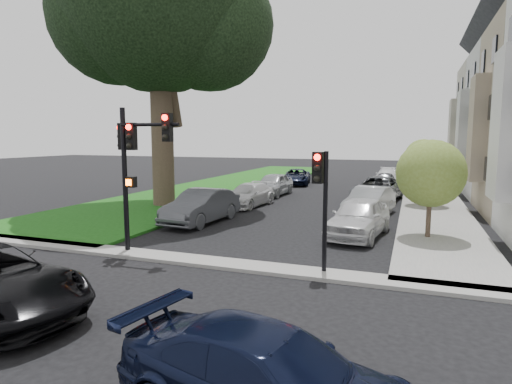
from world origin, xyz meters
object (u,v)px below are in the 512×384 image
(small_tree_a, at_px, (431,174))
(car_parked_7, at_px, (273,184))
(small_tree_c, at_px, (423,157))
(car_parked_2, at_px, (377,189))
(traffic_signal_main, at_px, (134,154))
(car_parked_5, at_px, (201,206))
(car_parked_3, at_px, (384,180))
(car_parked_6, at_px, (248,195))
(traffic_signal_secondary, at_px, (321,189))
(car_parked_4, at_px, (387,176))
(car_cross_far, at_px, (270,380))
(car_parked_1, at_px, (369,202))
(car_parked_0, at_px, (359,217))
(small_tree_b, at_px, (425,166))
(car_parked_8, at_px, (296,177))

(small_tree_a, xyz_separation_m, car_parked_7, (-9.83, 10.37, -1.86))
(small_tree_a, height_order, small_tree_c, small_tree_a)
(car_parked_7, bearing_deg, car_parked_2, -0.14)
(traffic_signal_main, height_order, car_parked_5, traffic_signal_main)
(small_tree_a, height_order, car_parked_3, small_tree_a)
(traffic_signal_main, bearing_deg, car_parked_6, 90.73)
(small_tree_c, distance_m, traffic_signal_secondary, 21.92)
(small_tree_c, xyz_separation_m, car_parked_4, (-2.74, 5.19, -1.93))
(car_cross_far, xyz_separation_m, car_parked_1, (-0.29, 17.22, 0.06))
(car_parked_1, xyz_separation_m, car_parked_5, (-7.31, -4.61, 0.05))
(car_parked_2, xyz_separation_m, car_parked_5, (-7.27, -10.24, 0.02))
(small_tree_a, bearing_deg, small_tree_c, 90.00)
(car_parked_0, distance_m, car_parked_3, 17.91)
(small_tree_c, distance_m, car_parked_3, 3.77)
(small_tree_a, xyz_separation_m, small_tree_c, (0.00, 15.88, -0.02))
(small_tree_b, relative_size, car_parked_1, 0.80)
(small_tree_a, bearing_deg, car_cross_far, -100.71)
(car_parked_2, distance_m, car_parked_8, 10.58)
(traffic_signal_secondary, height_order, car_parked_8, traffic_signal_secondary)
(traffic_signal_main, relative_size, car_parked_4, 1.06)
(traffic_signal_main, bearing_deg, small_tree_a, 30.98)
(traffic_signal_main, height_order, traffic_signal_secondary, traffic_signal_main)
(small_tree_c, bearing_deg, car_parked_7, -150.68)
(car_parked_5, bearing_deg, car_parked_1, 36.48)
(small_tree_c, bearing_deg, traffic_signal_secondary, -98.25)
(small_tree_c, xyz_separation_m, car_cross_far, (-2.41, -28.63, -1.93))
(traffic_signal_main, bearing_deg, car_parked_7, 90.81)
(car_parked_1, bearing_deg, car_parked_3, 101.63)
(small_tree_b, xyz_separation_m, traffic_signal_main, (-9.60, -14.44, 1.06))
(small_tree_c, height_order, car_parked_2, small_tree_c)
(traffic_signal_secondary, distance_m, car_parked_5, 9.07)
(small_tree_c, relative_size, car_parked_2, 0.70)
(car_cross_far, bearing_deg, car_parked_3, 12.16)
(car_parked_3, relative_size, car_parked_6, 0.82)
(car_parked_1, distance_m, car_parked_2, 5.62)
(car_parked_0, distance_m, car_parked_6, 9.11)
(small_tree_c, height_order, traffic_signal_main, traffic_signal_main)
(car_parked_2, xyz_separation_m, car_parked_3, (-0.01, 7.43, -0.14))
(small_tree_c, height_order, car_parked_8, small_tree_c)
(small_tree_a, height_order, car_parked_7, small_tree_a)
(traffic_signal_main, bearing_deg, car_parked_1, 56.02)
(small_tree_b, xyz_separation_m, car_parked_1, (-2.70, -4.20, -1.67))
(small_tree_b, distance_m, small_tree_c, 7.21)
(car_parked_1, bearing_deg, small_tree_c, 88.07)
(traffic_signal_secondary, distance_m, car_parked_4, 26.94)
(traffic_signal_main, xyz_separation_m, car_parked_2, (6.86, 15.86, -2.70))
(car_parked_7, bearing_deg, car_cross_far, -70.20)
(car_cross_far, bearing_deg, small_tree_b, 5.09)
(small_tree_a, xyz_separation_m, car_parked_1, (-2.70, 4.48, -1.89))
(car_parked_4, height_order, car_parked_6, car_parked_4)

